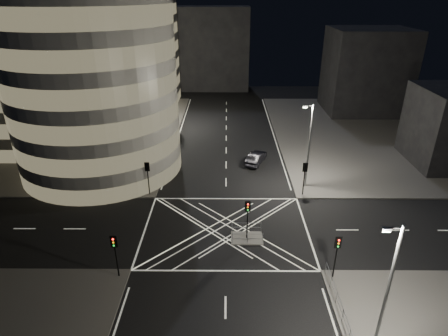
{
  "coord_description": "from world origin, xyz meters",
  "views": [
    {
      "loc": [
        0.03,
        -30.66,
        21.54
      ],
      "look_at": [
        -0.24,
        7.81,
        3.0
      ],
      "focal_mm": 30.0,
      "sensor_mm": 36.0,
      "label": 1
    }
  ],
  "objects_px": {
    "traffic_signal_nl": "(115,249)",
    "street_lamp_right_near": "(386,291)",
    "traffic_signal_nr": "(337,250)",
    "traffic_signal_island": "(248,213)",
    "traffic_signal_fr": "(305,173)",
    "street_lamp_left_far": "(169,96)",
    "traffic_signal_fl": "(148,172)",
    "street_lamp_left_near": "(149,134)",
    "sedan": "(256,158)",
    "street_lamp_right_far": "(309,144)",
    "central_island": "(247,238)"
  },
  "relations": [
    {
      "from": "sedan",
      "to": "traffic_signal_fr",
      "type": "bearing_deg",
      "value": 140.39
    },
    {
      "from": "central_island",
      "to": "street_lamp_right_near",
      "type": "bearing_deg",
      "value": -59.25
    },
    {
      "from": "traffic_signal_fl",
      "to": "street_lamp_left_near",
      "type": "relative_size",
      "value": 0.4
    },
    {
      "from": "traffic_signal_nr",
      "to": "street_lamp_right_near",
      "type": "relative_size",
      "value": 0.4
    },
    {
      "from": "traffic_signal_fl",
      "to": "street_lamp_left_near",
      "type": "bearing_deg",
      "value": 96.97
    },
    {
      "from": "traffic_signal_nl",
      "to": "street_lamp_right_far",
      "type": "relative_size",
      "value": 0.4
    },
    {
      "from": "traffic_signal_nl",
      "to": "traffic_signal_fr",
      "type": "height_order",
      "value": "same"
    },
    {
      "from": "traffic_signal_nr",
      "to": "street_lamp_left_far",
      "type": "bearing_deg",
      "value": 116.36
    },
    {
      "from": "traffic_signal_nl",
      "to": "street_lamp_right_near",
      "type": "distance_m",
      "value": 19.78
    },
    {
      "from": "traffic_signal_fl",
      "to": "street_lamp_right_far",
      "type": "height_order",
      "value": "street_lamp_right_far"
    },
    {
      "from": "traffic_signal_nr",
      "to": "street_lamp_right_far",
      "type": "xyz_separation_m",
      "value": [
        0.64,
        15.8,
        2.63
      ]
    },
    {
      "from": "central_island",
      "to": "street_lamp_right_far",
      "type": "bearing_deg",
      "value": 54.7
    },
    {
      "from": "street_lamp_right_near",
      "to": "traffic_signal_island",
      "type": "bearing_deg",
      "value": 120.75
    },
    {
      "from": "central_island",
      "to": "traffic_signal_nl",
      "type": "height_order",
      "value": "traffic_signal_nl"
    },
    {
      "from": "traffic_signal_fr",
      "to": "sedan",
      "type": "bearing_deg",
      "value": 118.32
    },
    {
      "from": "sedan",
      "to": "traffic_signal_nr",
      "type": "bearing_deg",
      "value": 124.02
    },
    {
      "from": "street_lamp_right_far",
      "to": "sedan",
      "type": "xyz_separation_m",
      "value": [
        -5.37,
        6.6,
        -4.73
      ]
    },
    {
      "from": "street_lamp_right_far",
      "to": "traffic_signal_fr",
      "type": "bearing_deg",
      "value": -106.11
    },
    {
      "from": "traffic_signal_nr",
      "to": "street_lamp_left_near",
      "type": "relative_size",
      "value": 0.4
    },
    {
      "from": "traffic_signal_island",
      "to": "sedan",
      "type": "relative_size",
      "value": 0.82
    },
    {
      "from": "traffic_signal_nr",
      "to": "traffic_signal_island",
      "type": "height_order",
      "value": "same"
    },
    {
      "from": "traffic_signal_fr",
      "to": "traffic_signal_fl",
      "type": "bearing_deg",
      "value": 180.0
    },
    {
      "from": "central_island",
      "to": "traffic_signal_island",
      "type": "bearing_deg",
      "value": 0.0
    },
    {
      "from": "traffic_signal_nl",
      "to": "street_lamp_right_far",
      "type": "height_order",
      "value": "street_lamp_right_far"
    },
    {
      "from": "street_lamp_right_far",
      "to": "sedan",
      "type": "distance_m",
      "value": 9.74
    },
    {
      "from": "traffic_signal_fl",
      "to": "sedan",
      "type": "distance_m",
      "value": 15.72
    },
    {
      "from": "traffic_signal_nr",
      "to": "traffic_signal_island",
      "type": "bearing_deg",
      "value": 142.07
    },
    {
      "from": "traffic_signal_nr",
      "to": "street_lamp_left_far",
      "type": "relative_size",
      "value": 0.4
    },
    {
      "from": "sedan",
      "to": "street_lamp_left_near",
      "type": "bearing_deg",
      "value": 36.99
    },
    {
      "from": "traffic_signal_fl",
      "to": "sedan",
      "type": "relative_size",
      "value": 0.82
    },
    {
      "from": "central_island",
      "to": "traffic_signal_nr",
      "type": "xyz_separation_m",
      "value": [
        6.8,
        -5.3,
        2.84
      ]
    },
    {
      "from": "street_lamp_left_far",
      "to": "sedan",
      "type": "relative_size",
      "value": 2.05
    },
    {
      "from": "traffic_signal_fl",
      "to": "street_lamp_left_far",
      "type": "height_order",
      "value": "street_lamp_left_far"
    },
    {
      "from": "traffic_signal_nr",
      "to": "central_island",
      "type": "bearing_deg",
      "value": 142.07
    },
    {
      "from": "traffic_signal_fr",
      "to": "traffic_signal_island",
      "type": "height_order",
      "value": "same"
    },
    {
      "from": "sedan",
      "to": "traffic_signal_fl",
      "type": "bearing_deg",
      "value": 56.44
    },
    {
      "from": "central_island",
      "to": "sedan",
      "type": "relative_size",
      "value": 0.61
    },
    {
      "from": "street_lamp_right_far",
      "to": "traffic_signal_nl",
      "type": "bearing_deg",
      "value": -139.09
    },
    {
      "from": "traffic_signal_fr",
      "to": "street_lamp_right_near",
      "type": "height_order",
      "value": "street_lamp_right_near"
    },
    {
      "from": "traffic_signal_fl",
      "to": "traffic_signal_fr",
      "type": "height_order",
      "value": "same"
    },
    {
      "from": "street_lamp_left_far",
      "to": "street_lamp_right_far",
      "type": "bearing_deg",
      "value": -48.06
    },
    {
      "from": "traffic_signal_nr",
      "to": "street_lamp_left_near",
      "type": "distance_m",
      "value": 26.32
    },
    {
      "from": "central_island",
      "to": "traffic_signal_island",
      "type": "xyz_separation_m",
      "value": [
        0.0,
        0.0,
        2.84
      ]
    },
    {
      "from": "street_lamp_left_far",
      "to": "sedan",
      "type": "height_order",
      "value": "street_lamp_left_far"
    },
    {
      "from": "street_lamp_left_far",
      "to": "central_island",
      "type": "bearing_deg",
      "value": -70.05
    },
    {
      "from": "street_lamp_left_far",
      "to": "street_lamp_right_near",
      "type": "relative_size",
      "value": 1.0
    },
    {
      "from": "street_lamp_left_near",
      "to": "street_lamp_right_far",
      "type": "distance_m",
      "value": 19.11
    },
    {
      "from": "traffic_signal_fl",
      "to": "traffic_signal_fr",
      "type": "xyz_separation_m",
      "value": [
        17.6,
        0.0,
        0.0
      ]
    },
    {
      "from": "street_lamp_left_far",
      "to": "street_lamp_right_near",
      "type": "bearing_deg",
      "value": -66.79
    },
    {
      "from": "traffic_signal_fr",
      "to": "street_lamp_right_near",
      "type": "relative_size",
      "value": 0.4
    }
  ]
}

